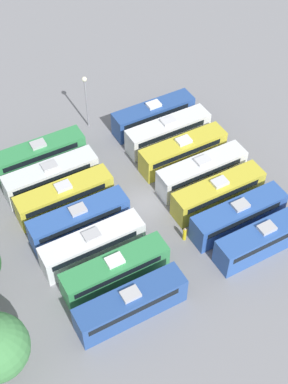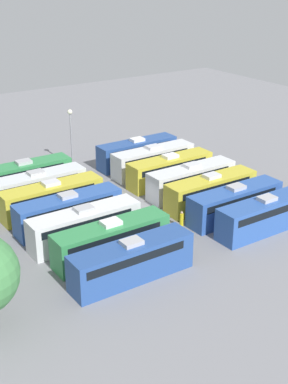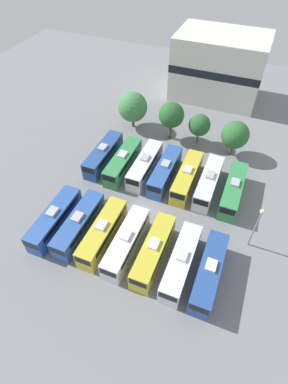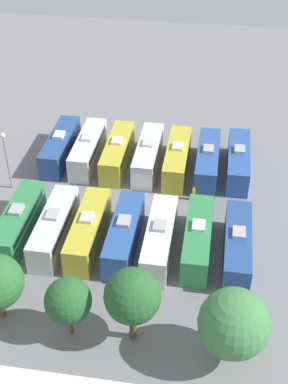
# 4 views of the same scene
# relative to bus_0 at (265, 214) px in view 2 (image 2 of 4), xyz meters

# --- Properties ---
(ground_plane) EXTENTS (115.45, 115.45, 0.00)m
(ground_plane) POSITION_rel_bus_0_xyz_m (10.67, 7.32, -1.67)
(ground_plane) COLOR gray
(bus_0) EXTENTS (2.49, 10.20, 3.39)m
(bus_0) POSITION_rel_bus_0_xyz_m (0.00, 0.00, 0.00)
(bus_0) COLOR #2D56A8
(bus_0) RESTS_ON ground_plane
(bus_1) EXTENTS (2.49, 10.20, 3.39)m
(bus_1) POSITION_rel_bus_0_xyz_m (3.52, 0.47, 0.00)
(bus_1) COLOR #2D56A8
(bus_1) RESTS_ON ground_plane
(bus_2) EXTENTS (2.49, 10.20, 3.39)m
(bus_2) POSITION_rel_bus_0_xyz_m (7.07, 0.48, 0.00)
(bus_2) COLOR gold
(bus_2) RESTS_ON ground_plane
(bus_3) EXTENTS (2.49, 10.20, 3.39)m
(bus_3) POSITION_rel_bus_0_xyz_m (10.55, 0.22, 0.00)
(bus_3) COLOR silver
(bus_3) RESTS_ON ground_plane
(bus_4) EXTENTS (2.49, 10.20, 3.39)m
(bus_4) POSITION_rel_bus_0_xyz_m (14.21, 0.33, 0.00)
(bus_4) COLOR gold
(bus_4) RESTS_ON ground_plane
(bus_5) EXTENTS (2.49, 10.20, 3.39)m
(bus_5) POSITION_rel_bus_0_xyz_m (17.85, 0.10, 0.00)
(bus_5) COLOR silver
(bus_5) RESTS_ON ground_plane
(bus_6) EXTENTS (2.49, 10.20, 3.39)m
(bus_6) POSITION_rel_bus_0_xyz_m (21.30, 0.07, 0.00)
(bus_6) COLOR #284C93
(bus_6) RESTS_ON ground_plane
(bus_7) EXTENTS (2.49, 10.20, 3.39)m
(bus_7) POSITION_rel_bus_0_xyz_m (-0.12, 14.61, 0.00)
(bus_7) COLOR #284C93
(bus_7) RESTS_ON ground_plane
(bus_8) EXTENTS (2.49, 10.20, 3.39)m
(bus_8) POSITION_rel_bus_0_xyz_m (3.65, 14.19, 0.00)
(bus_8) COLOR #338C4C
(bus_8) RESTS_ON ground_plane
(bus_9) EXTENTS (2.49, 10.20, 3.39)m
(bus_9) POSITION_rel_bus_0_xyz_m (7.26, 14.77, 0.00)
(bus_9) COLOR silver
(bus_9) RESTS_ON ground_plane
(bus_10) EXTENTS (2.49, 10.20, 3.39)m
(bus_10) POSITION_rel_bus_0_xyz_m (10.73, 14.61, 0.00)
(bus_10) COLOR #2D56A8
(bus_10) RESTS_ON ground_plane
(bus_11) EXTENTS (2.49, 10.20, 3.39)m
(bus_11) POSITION_rel_bus_0_xyz_m (14.31, 14.62, 0.00)
(bus_11) COLOR gold
(bus_11) RESTS_ON ground_plane
(bus_12) EXTENTS (2.49, 10.20, 3.39)m
(bus_12) POSITION_rel_bus_0_xyz_m (17.70, 14.72, 0.00)
(bus_12) COLOR silver
(bus_12) RESTS_ON ground_plane
(bus_13) EXTENTS (2.49, 10.20, 3.39)m
(bus_13) POSITION_rel_bus_0_xyz_m (21.43, 14.51, 0.00)
(bus_13) COLOR #338C4C
(bus_13) RESTS_ON ground_plane
(worker_person) EXTENTS (0.36, 0.36, 1.68)m
(worker_person) POSITION_rel_bus_0_xyz_m (4.69, 5.99, -0.89)
(worker_person) COLOR gold
(worker_person) RESTS_ON ground_plane
(light_pole) EXTENTS (0.60, 0.60, 7.11)m
(light_pole) POSITION_rel_bus_0_xyz_m (25.13, 6.91, 3.21)
(light_pole) COLOR gray
(light_pole) RESTS_ON ground_plane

